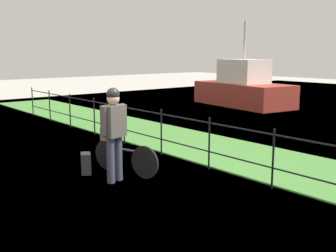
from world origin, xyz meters
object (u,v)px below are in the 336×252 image
terrier_dog (112,124)px  backpack_on_paving (86,163)px  moored_boat_near (243,89)px  cyclist_person (114,126)px  wooden_crate (111,134)px  bicycle_main (125,157)px

terrier_dog → backpack_on_paving: 0.90m
terrier_dog → moored_boat_near: (-4.94, 9.72, -0.20)m
cyclist_person → backpack_on_paving: 1.11m
backpack_on_paving → moored_boat_near: moored_boat_near is taller
wooden_crate → moored_boat_near: size_ratio=0.07×
cyclist_person → moored_boat_near: (-5.52, 10.03, -0.27)m
bicycle_main → cyclist_person: size_ratio=0.90×
terrier_dog → moored_boat_near: bearing=117.0°
backpack_on_paving → bicycle_main: bearing=75.7°
terrier_dog → bicycle_main: bearing=14.3°
moored_boat_near → wooden_crate: bearing=-63.2°
bicycle_main → wooden_crate: 0.53m
terrier_dog → cyclist_person: 0.66m
bicycle_main → moored_boat_near: bearing=118.5°
terrier_dog → moored_boat_near: 10.90m
bicycle_main → cyclist_person: cyclist_person is taller
backpack_on_paving → wooden_crate: bearing=98.3°
terrier_dog → backpack_on_paving: terrier_dog is taller
backpack_on_paving → terrier_dog: bearing=96.0°
cyclist_person → moored_boat_near: 11.45m
cyclist_person → moored_boat_near: moored_boat_near is taller
wooden_crate → terrier_dog: bearing=14.3°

